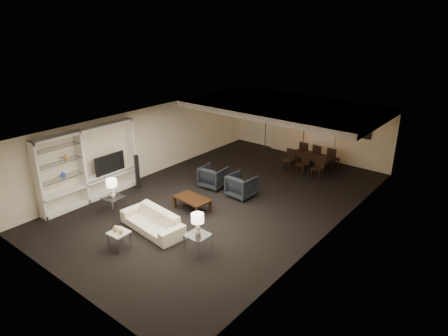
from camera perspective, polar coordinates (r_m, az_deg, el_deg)
name	(u,v)px	position (r m, az deg, el deg)	size (l,w,h in m)	color
floor	(224,200)	(12.83, 0.00, -4.57)	(11.00, 11.00, 0.00)	black
ceiling	(224,124)	(11.95, 0.00, 6.26)	(7.00, 11.00, 0.02)	silver
wall_back	(308,126)	(16.77, 11.94, 5.85)	(7.00, 0.02, 2.50)	beige
wall_front	(59,236)	(9.15, -22.45, -9.00)	(7.00, 0.02, 2.50)	beige
wall_left	(148,142)	(14.66, -10.74, 3.69)	(0.02, 11.00, 2.50)	beige
wall_right	(329,194)	(10.67, 14.83, -3.58)	(0.02, 11.00, 2.50)	beige
ceiling_soffit	(285,107)	(14.78, 8.64, 8.59)	(7.00, 4.00, 0.20)	silver
curtains	(288,124)	(17.12, 9.13, 6.20)	(1.50, 0.12, 2.40)	beige
door	(323,134)	(16.50, 13.99, 4.71)	(0.90, 0.05, 2.10)	silver
painting	(359,128)	(15.86, 18.70, 5.41)	(0.95, 0.04, 0.65)	#142D38
media_unit	(89,165)	(13.10, -18.74, 0.39)	(0.38, 3.40, 2.35)	white
pendant_light	(291,121)	(14.75, 9.54, 6.59)	(0.52, 0.52, 0.24)	#D8591E
sofa	(152,221)	(11.17, -10.23, -7.48)	(2.00, 0.78, 0.59)	beige
coffee_table	(192,204)	(12.18, -4.55, -5.12)	(1.10, 0.64, 0.39)	black
armchair_left	(213,177)	(13.62, -1.53, -1.26)	(0.80, 0.82, 0.75)	black
armchair_right	(242,186)	(12.94, 2.53, -2.55)	(0.80, 0.82, 0.75)	black
side_table_left	(114,205)	(12.40, -15.45, -5.08)	(0.55, 0.55, 0.51)	silver
side_table_right	(198,243)	(10.12, -3.70, -10.71)	(0.55, 0.55, 0.51)	white
table_lamp_left	(112,188)	(12.17, -15.70, -2.80)	(0.31, 0.31, 0.57)	beige
table_lamp_right	(198,224)	(9.84, -3.78, -8.04)	(0.31, 0.31, 0.57)	beige
marble_table	(120,240)	(10.63, -14.70, -9.91)	(0.46, 0.46, 0.46)	silver
gold_gourd_a	(116,228)	(10.55, -15.19, -8.30)	(0.15, 0.15, 0.15)	#D2B76F
gold_gourd_b	(121,231)	(10.41, -14.51, -8.72)	(0.13, 0.13, 0.13)	tan
television	(108,163)	(13.46, -16.26, 0.71)	(0.14, 1.09, 0.63)	black
vase_blue	(63,174)	(12.71, -22.00, -0.84)	(0.17, 0.17, 0.18)	#2942B3
vase_amber	(66,157)	(12.62, -21.63, 1.50)	(0.17, 0.17, 0.18)	#C98243
floor_speaker	(137,172)	(13.75, -12.30, -0.53)	(0.13, 0.13, 1.19)	black
dining_table	(311,163)	(15.48, 12.28, 0.74)	(1.61, 0.90, 0.57)	black
chair_nl	(288,161)	(15.15, 9.18, 1.06)	(0.39, 0.39, 0.84)	black
chair_nm	(303,164)	(14.88, 11.17, 0.54)	(0.39, 0.39, 0.84)	black
chair_nr	(318,168)	(14.64, 13.23, 0.01)	(0.39, 0.39, 0.84)	black
chair_fl	(305,152)	(16.23, 11.49, 2.30)	(0.39, 0.39, 0.84)	black
chair_fm	(319,155)	(15.98, 13.38, 1.84)	(0.39, 0.39, 0.84)	black
chair_fr	(333,158)	(15.76, 15.33, 1.36)	(0.39, 0.39, 0.84)	black
floor_lamp	(265,131)	(17.53, 5.93, 5.33)	(0.23, 0.23, 1.59)	black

